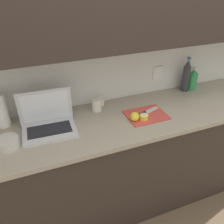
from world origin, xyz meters
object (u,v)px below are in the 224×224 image
bottle_oil_tall (186,76)px  knife (143,114)px  cutting_board (146,115)px  measuring_cup (97,105)px  lemon_whole_beside (135,117)px  bottle_green_soda (193,80)px  paper_towel_roll (0,110)px  lemon_half_cut (144,117)px  laptop (48,121)px  bowl_white (8,143)px

bottle_oil_tall → knife: bearing=-155.9°
cutting_board → measuring_cup: size_ratio=3.08×
cutting_board → lemon_whole_beside: size_ratio=4.51×
bottle_green_soda → bottle_oil_tall: size_ratio=0.68×
measuring_cup → paper_towel_roll: bearing=176.4°
lemon_half_cut → bottle_oil_tall: bottle_oil_tall is taller
bottle_green_soda → paper_towel_roll: size_ratio=0.85×
laptop → lemon_whole_beside: 0.62m
cutting_board → bottle_oil_tall: 0.60m
knife → paper_towel_roll: (-0.98, 0.25, 0.11)m
bottle_oil_tall → bowl_white: bearing=-170.0°
bottle_green_soda → cutting_board: bearing=-157.1°
knife → bowl_white: 0.96m
cutting_board → bowl_white: 0.98m
knife → paper_towel_roll: size_ratio=0.99×
knife → bottle_green_soda: bottle_green_soda is taller
laptop → bottle_green_soda: size_ratio=1.78×
knife → lemon_whole_beside: bearing=-170.8°
knife → measuring_cup: bearing=126.1°
knife → paper_towel_roll: 1.02m
knife → lemon_half_cut: 0.06m
bowl_white → measuring_cup: bearing=18.8°
bowl_white → knife: bearing=1.2°
knife → measuring_cup: measuring_cup is taller
laptop → lemon_whole_beside: bearing=-10.8°
bottle_green_soda → measuring_cup: bearing=-177.4°
lemon_half_cut → bowl_white: size_ratio=0.47×
bottle_oil_tall → measuring_cup: size_ratio=3.19×
paper_towel_roll → cutting_board: bearing=-14.3°
knife → bowl_white: size_ratio=1.79×
lemon_whole_beside → paper_towel_roll: size_ratio=0.27×
bottle_oil_tall → laptop: bearing=-172.8°
lemon_half_cut → bowl_white: (-0.94, 0.04, 0.01)m
knife → bowl_white: bowl_white is taller
cutting_board → lemon_whole_beside: lemon_whole_beside is taller
laptop → paper_towel_roll: (-0.29, 0.16, 0.06)m
laptop → cutting_board: (0.72, -0.10, -0.06)m
laptop → bottle_oil_tall: 1.26m
lemon_whole_beside → bottle_oil_tall: 0.72m
laptop → measuring_cup: laptop is taller
bottle_oil_tall → measuring_cup: 0.86m
bottle_green_soda → bottle_oil_tall: bottle_oil_tall is taller
bottle_green_soda → knife: bearing=-158.7°
lemon_whole_beside → bottle_green_soda: bottle_green_soda is taller
lemon_whole_beside → measuring_cup: (-0.21, 0.26, 0.01)m
laptop → paper_towel_roll: size_ratio=1.51×
lemon_half_cut → bottle_oil_tall: 0.66m
cutting_board → paper_towel_roll: (-1.01, 0.26, 0.12)m
lemon_whole_beside → bottle_oil_tall: size_ratio=0.21×
knife → bottle_green_soda: 0.68m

